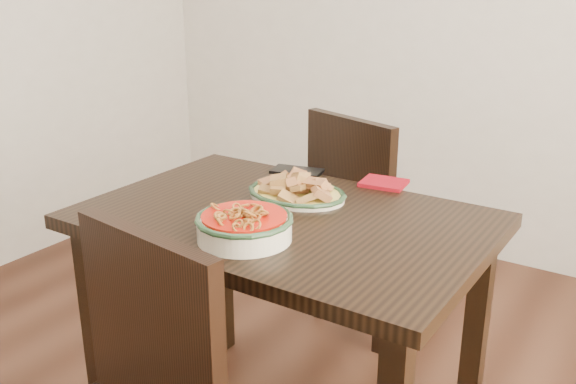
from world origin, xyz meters
The scene contains 6 objects.
dining_table centered at (0.10, 0.08, 0.64)m, with size 1.11×0.74×0.75m.
chair_far centered at (0.01, 0.80, 0.50)m, with size 0.53×0.53×0.89m.
fish_plate centered at (0.06, 0.21, 0.79)m, with size 0.30×0.24×0.11m.
noodle_bowl centered at (0.11, -0.12, 0.79)m, with size 0.25×0.25×0.08m.
smartphone centered at (-0.07, 0.42, 0.76)m, with size 0.17×0.09×0.01m, color black.
napkin centered at (0.22, 0.46, 0.76)m, with size 0.14×0.11×0.01m, color maroon.
Camera 1 is at (1.02, -1.31, 1.40)m, focal length 40.00 mm.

